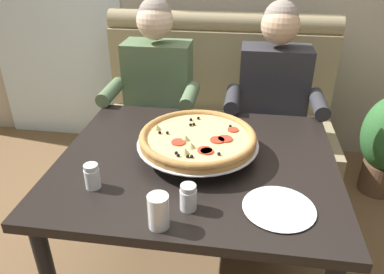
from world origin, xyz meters
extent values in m
cube|color=#998966|center=(0.00, 0.83, 0.23)|extent=(1.55, 0.60, 0.46)
cube|color=#998966|center=(0.00, 1.22, 0.69)|extent=(1.55, 0.18, 0.65)
cylinder|color=#998966|center=(0.00, 1.22, 1.06)|extent=(1.55, 0.14, 0.14)
cube|color=black|center=(0.00, 0.00, 0.72)|extent=(1.17, 0.99, 0.04)
cylinder|color=black|center=(-0.51, 0.42, 0.35)|extent=(0.06, 0.06, 0.70)
cylinder|color=black|center=(0.51, 0.42, 0.35)|extent=(0.06, 0.06, 0.70)
cube|color=#2D3342|center=(-0.35, 0.58, 0.54)|extent=(0.34, 0.40, 0.15)
cylinder|color=#2D3342|center=(-0.45, 0.33, 0.23)|extent=(0.11, 0.11, 0.46)
cylinder|color=#2D3342|center=(-0.25, 0.33, 0.23)|extent=(0.11, 0.11, 0.46)
cube|color=#56704C|center=(-0.35, 0.80, 0.74)|extent=(0.40, 0.22, 0.56)
cylinder|color=#56704C|center=(-0.58, 0.58, 0.78)|extent=(0.08, 0.28, 0.08)
cylinder|color=#56704C|center=(-0.12, 0.58, 0.78)|extent=(0.08, 0.28, 0.08)
sphere|color=beige|center=(-0.35, 0.78, 1.15)|extent=(0.21, 0.21, 0.21)
sphere|color=gray|center=(-0.35, 0.79, 1.18)|extent=(0.19, 0.19, 0.19)
cube|color=#2D3342|center=(0.35, 0.58, 0.54)|extent=(0.34, 0.40, 0.15)
cylinder|color=#2D3342|center=(0.25, 0.33, 0.23)|extent=(0.11, 0.11, 0.46)
cylinder|color=#2D3342|center=(0.45, 0.33, 0.23)|extent=(0.11, 0.11, 0.46)
cube|color=#2D2D33|center=(0.35, 0.80, 0.74)|extent=(0.40, 0.22, 0.56)
cylinder|color=#2D2D33|center=(0.12, 0.58, 0.78)|extent=(0.08, 0.28, 0.08)
cylinder|color=#2D2D33|center=(0.58, 0.58, 0.78)|extent=(0.08, 0.28, 0.08)
sphere|color=#DBB28E|center=(0.35, 0.78, 1.15)|extent=(0.21, 0.21, 0.21)
sphere|color=gray|center=(0.35, 0.79, 1.18)|extent=(0.19, 0.19, 0.19)
cylinder|color=silver|center=(0.00, -0.10, 0.77)|extent=(0.01, 0.01, 0.06)
cylinder|color=silver|center=(-0.12, 0.10, 0.77)|extent=(0.01, 0.01, 0.06)
cylinder|color=silver|center=(0.11, 0.10, 0.77)|extent=(0.01, 0.01, 0.06)
torus|color=silver|center=(0.00, 0.03, 0.80)|extent=(0.28, 0.28, 0.01)
cylinder|color=silver|center=(0.00, 0.03, 0.80)|extent=(0.51, 0.51, 0.00)
cylinder|color=#B77F42|center=(0.00, 0.03, 0.81)|extent=(0.49, 0.49, 0.02)
torus|color=#B77F42|center=(0.00, 0.03, 0.83)|extent=(0.49, 0.49, 0.03)
cylinder|color=#E5C17A|center=(0.00, 0.03, 0.83)|extent=(0.43, 0.43, 0.01)
cylinder|color=red|center=(0.05, -0.09, 0.84)|extent=(0.05, 0.05, 0.01)
cylinder|color=red|center=(0.08, 0.01, 0.84)|extent=(0.06, 0.06, 0.01)
cylinder|color=red|center=(-0.07, -0.03, 0.84)|extent=(0.06, 0.06, 0.01)
cylinder|color=red|center=(0.12, 0.02, 0.84)|extent=(0.06, 0.06, 0.01)
cylinder|color=red|center=(0.04, -0.08, 0.84)|extent=(0.06, 0.06, 0.01)
cylinder|color=red|center=(0.14, 0.11, 0.84)|extent=(0.05, 0.05, 0.01)
sphere|color=black|center=(-0.02, -0.14, 0.84)|extent=(0.01, 0.01, 0.01)
sphere|color=black|center=(-0.05, -0.14, 0.84)|extent=(0.01, 0.01, 0.01)
sphere|color=black|center=(0.13, 0.13, 0.84)|extent=(0.01, 0.01, 0.01)
sphere|color=black|center=(0.00, -0.14, 0.84)|extent=(0.01, 0.01, 0.01)
sphere|color=black|center=(-0.13, 0.03, 0.84)|extent=(0.01, 0.01, 0.01)
sphere|color=black|center=(-0.16, 0.03, 0.84)|extent=(0.01, 0.01, 0.01)
sphere|color=black|center=(-0.02, 0.20, 0.84)|extent=(0.01, 0.01, 0.01)
sphere|color=black|center=(-0.04, 0.12, 0.84)|extent=(0.01, 0.01, 0.01)
sphere|color=black|center=(-0.05, 0.18, 0.84)|extent=(0.01, 0.01, 0.01)
sphere|color=black|center=(0.10, -0.11, 0.84)|extent=(0.01, 0.01, 0.01)
sphere|color=black|center=(-0.03, 0.13, 0.84)|extent=(0.01, 0.01, 0.01)
sphere|color=black|center=(-0.06, -0.12, 0.84)|extent=(0.01, 0.01, 0.01)
cone|color=#CCC675|center=(-0.05, -0.01, 0.85)|extent=(0.04, 0.04, 0.02)
cone|color=#CCC675|center=(-0.18, 0.07, 0.85)|extent=(0.04, 0.04, 0.02)
cone|color=#CCC675|center=(-0.03, -0.11, 0.85)|extent=(0.04, 0.04, 0.02)
cone|color=#CCC675|center=(-0.01, -0.07, 0.85)|extent=(0.04, 0.04, 0.02)
cylinder|color=white|center=(-0.36, -0.25, 0.78)|extent=(0.06, 0.06, 0.08)
cylinder|color=#A82D19|center=(-0.36, -0.25, 0.77)|extent=(0.05, 0.05, 0.05)
cylinder|color=silver|center=(-0.36, -0.25, 0.83)|extent=(0.05, 0.05, 0.02)
cylinder|color=white|center=(0.02, -0.32, 0.78)|extent=(0.06, 0.06, 0.08)
cylinder|color=silver|center=(0.02, -0.32, 0.76)|extent=(0.05, 0.05, 0.04)
cylinder|color=silver|center=(0.02, -0.32, 0.83)|extent=(0.05, 0.05, 0.02)
cylinder|color=white|center=(0.33, -0.28, 0.74)|extent=(0.18, 0.18, 0.01)
cone|color=white|center=(0.33, -0.28, 0.75)|extent=(0.25, 0.25, 0.01)
cylinder|color=silver|center=(-0.06, -0.43, 0.80)|extent=(0.07, 0.07, 0.12)
cylinder|color=white|center=(-0.06, -0.43, 0.78)|extent=(0.06, 0.06, 0.08)
cylinder|color=brown|center=(1.14, 0.96, 0.11)|extent=(0.24, 0.24, 0.22)
camera|label=1|loc=(0.18, -1.33, 1.58)|focal=34.99mm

